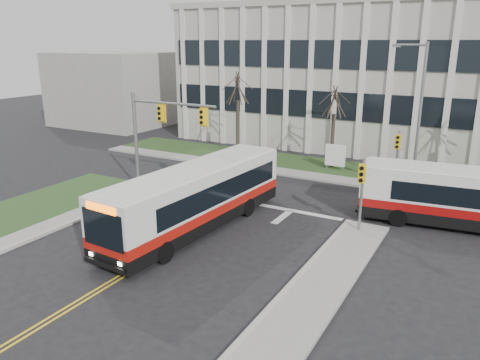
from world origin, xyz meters
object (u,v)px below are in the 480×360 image
bus_main (196,199)px  bus_cross (476,201)px  streetlight (418,108)px  directory_sign (335,156)px

bus_main → bus_cross: bearing=33.1°
streetlight → bus_cross: streetlight is taller
streetlight → bus_main: size_ratio=0.77×
bus_main → bus_cross: (12.30, 6.87, -0.10)m
bus_main → bus_cross: size_ratio=1.06×
directory_sign → bus_cross: (9.66, -7.26, 0.33)m
streetlight → bus_main: bearing=-122.5°
bus_main → directory_sign: bearing=83.3°
directory_sign → bus_main: bearing=-100.6°
directory_sign → bus_main: 14.38m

